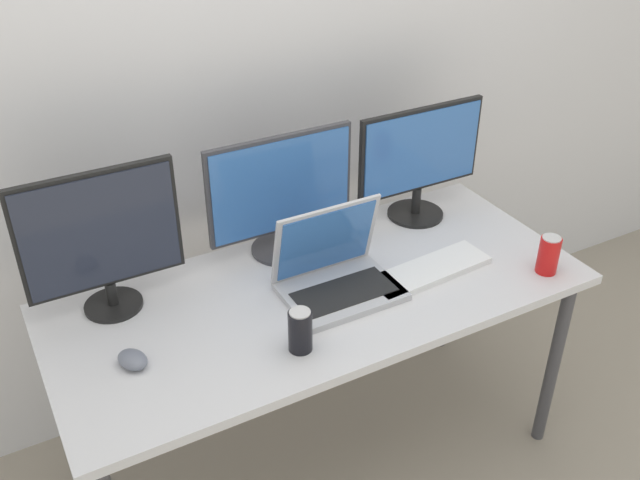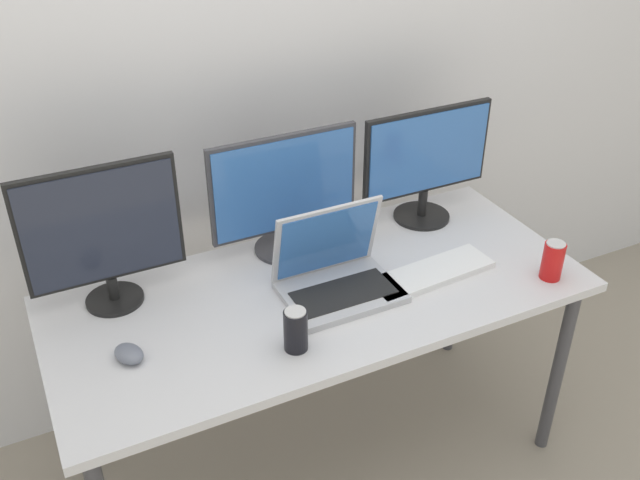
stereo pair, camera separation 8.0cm
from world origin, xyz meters
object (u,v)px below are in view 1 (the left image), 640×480
soda_can_near_keyboard (300,331)px  monitor_left (101,238)px  work_desk (320,307)px  monitor_center (281,193)px  laptop_silver (335,272)px  soda_can_by_laptop (549,255)px  monitor_right (420,158)px  keyboard_main (429,271)px  mouse_by_keyboard (133,359)px

soda_can_near_keyboard → monitor_left: bearing=132.7°
work_desk → monitor_left: (-0.57, 0.22, 0.30)m
work_desk → monitor_center: (-0.00, 0.26, 0.28)m
laptop_silver → soda_can_near_keyboard: bearing=-138.1°
soda_can_near_keyboard → soda_can_by_laptop: same height
work_desk → monitor_right: monitor_right is taller
monitor_left → monitor_right: (1.09, 0.02, -0.01)m
monitor_right → soda_can_near_keyboard: monitor_right is taller
work_desk → keyboard_main: bearing=-13.9°
laptop_silver → monitor_right: bearing=27.7°
keyboard_main → mouse_by_keyboard: size_ratio=4.47×
monitor_center → monitor_right: (0.52, -0.02, 0.01)m
monitor_right → soda_can_by_laptop: monitor_right is taller
work_desk → laptop_silver: 0.13m
soda_can_by_laptop → laptop_silver: bearing=159.2°
laptop_silver → soda_can_by_laptop: 0.68m
monitor_right → keyboard_main: monitor_right is taller
monitor_center → monitor_right: 0.52m
monitor_center → soda_can_by_laptop: monitor_center is taller
work_desk → mouse_by_keyboard: 0.60m
keyboard_main → soda_can_by_laptop: soda_can_by_laptop is taller
monitor_left → soda_can_near_keyboard: bearing=-47.3°
monitor_center → laptop_silver: monitor_center is taller
monitor_left → soda_can_by_laptop: size_ratio=3.57×
monitor_center → mouse_by_keyboard: (-0.59, -0.31, -0.20)m
monitor_right → keyboard_main: 0.43m
laptop_silver → soda_can_by_laptop: (0.63, -0.24, 0.00)m
work_desk → monitor_right: (0.52, 0.24, 0.29)m
mouse_by_keyboard → soda_can_by_laptop: soda_can_by_laptop is taller
mouse_by_keyboard → soda_can_near_keyboard: 0.45m
work_desk → laptop_silver: (0.04, -0.01, 0.13)m
keyboard_main → soda_can_near_keyboard: size_ratio=3.32×
monitor_right → laptop_silver: monitor_right is taller
monitor_left → soda_can_by_laptop: 1.35m
monitor_right → soda_can_by_laptop: 0.54m
mouse_by_keyboard → work_desk: bearing=-16.2°
soda_can_near_keyboard → soda_can_by_laptop: 0.85m
keyboard_main → mouse_by_keyboard: (-0.94, 0.03, 0.01)m
monitor_center → soda_can_by_laptop: (0.68, -0.51, -0.15)m
soda_can_near_keyboard → soda_can_by_laptop: (0.85, -0.04, 0.00)m
monitor_left → mouse_by_keyboard: 0.35m
work_desk → keyboard_main: (0.34, -0.09, 0.07)m
keyboard_main → monitor_left: bearing=157.7°
work_desk → soda_can_by_laptop: (0.68, -0.25, 0.13)m
monitor_left → laptop_silver: 0.68m
monitor_left → work_desk: bearing=-20.8°
work_desk → mouse_by_keyboard: mouse_by_keyboard is taller
monitor_center → soda_can_by_laptop: size_ratio=3.92×
work_desk → monitor_left: 0.68m
work_desk → laptop_silver: bearing=-17.6°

